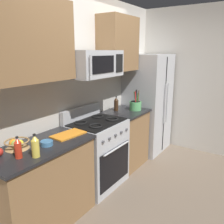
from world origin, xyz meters
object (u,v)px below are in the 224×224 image
utensil_crock (135,105)px  fruit_basket (17,144)px  bottle_hot_sauce (18,148)px  range_oven (97,153)px  microwave (94,64)px  bottle_soy (116,104)px  cutting_board (68,134)px  refrigerator (148,103)px  prep_bowl (47,143)px  bottle_oil (35,146)px

utensil_crock → fruit_basket: (-2.02, 0.21, -0.03)m
bottle_hot_sauce → range_oven: bearing=3.5°
microwave → fruit_basket: 1.33m
bottle_hot_sauce → microwave: bearing=4.7°
microwave → bottle_soy: microwave is taller
fruit_basket → cutting_board: (0.56, -0.15, -0.04)m
bottle_hot_sauce → bottle_soy: bottle_soy is taller
range_oven → refrigerator: (1.53, -0.02, 0.41)m
refrigerator → utensil_crock: 0.65m
fruit_basket → cutting_board: fruit_basket is taller
microwave → utensil_crock: bearing=-7.8°
microwave → range_oven: bearing=-90.0°
refrigerator → prep_bowl: size_ratio=14.02×
utensil_crock → bottle_oil: utensil_crock is taller
refrigerator → bottle_oil: (-2.67, -0.17, 0.12)m
cutting_board → bottle_soy: (1.25, 0.16, 0.10)m
microwave → cutting_board: size_ratio=2.06×
refrigerator → bottle_hot_sauce: refrigerator is taller
refrigerator → microwave: 1.72m
fruit_basket → bottle_soy: bearing=0.5°
bottle_oil → prep_bowl: bearing=28.3°
range_oven → microwave: (-0.00, 0.03, 1.20)m
utensil_crock → fruit_basket: 2.03m
fruit_basket → bottle_hot_sauce: bearing=-120.9°
refrigerator → fruit_basket: bearing=177.2°
microwave → fruit_basket: size_ratio=3.29×
refrigerator → cutting_board: size_ratio=4.71×
utensil_crock → bottle_soy: size_ratio=1.45×
fruit_basket → bottle_soy: 1.80m
refrigerator → range_oven: bearing=179.4°
range_oven → microwave: microwave is taller
cutting_board → bottle_oil: 0.60m
fruit_basket → bottle_oil: bearing=-92.5°
microwave → bottle_soy: 0.96m
cutting_board → bottle_hot_sauce: bottle_hot_sauce is taller
cutting_board → bottle_oil: (-0.57, -0.15, 0.09)m
refrigerator → bottle_hot_sauce: size_ratio=8.83×
fruit_basket → prep_bowl: bearing=-38.2°
microwave → fruit_basket: microwave is taller
bottle_oil → bottle_soy: bearing=9.9°
range_oven → cutting_board: 0.72m
bottle_oil → bottle_hot_sauce: bearing=132.8°
range_oven → microwave: 1.20m
microwave → bottle_hot_sauce: 1.41m
bottle_hot_sauce → prep_bowl: bottle_hot_sauce is taller
bottle_soy → fruit_basket: bearing=-179.5°
range_oven → bottle_oil: bearing=-170.7°
range_oven → fruit_basket: 1.23m
microwave → prep_bowl: size_ratio=6.14×
bottle_hot_sauce → bottle_oil: 0.15m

